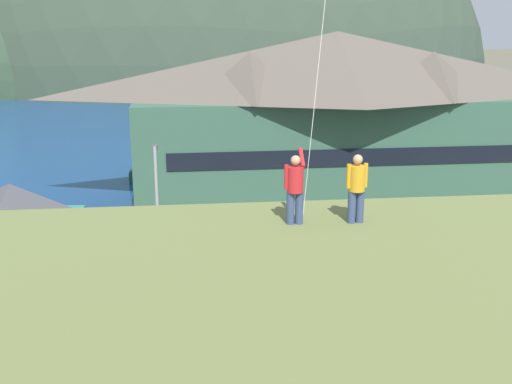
# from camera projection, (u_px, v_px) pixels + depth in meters

# --- Properties ---
(ground_plane) EXTENTS (600.00, 600.00, 0.00)m
(ground_plane) POSITION_uv_depth(u_px,v_px,m) (280.00, 356.00, 23.27)
(ground_plane) COLOR #66604C
(parking_lot_pad) EXTENTS (40.00, 20.00, 0.10)m
(parking_lot_pad) POSITION_uv_depth(u_px,v_px,m) (263.00, 299.00, 28.05)
(parking_lot_pad) COLOR slate
(parking_lot_pad) RESTS_ON ground
(bay_water) EXTENTS (360.00, 84.00, 0.03)m
(bay_water) POSITION_uv_depth(u_px,v_px,m) (211.00, 121.00, 80.80)
(bay_water) COLOR navy
(bay_water) RESTS_ON ground
(far_hill_center_saddle) EXTENTS (107.09, 64.25, 86.90)m
(far_hill_center_saddle) POSITION_uv_depth(u_px,v_px,m) (232.00, 85.00, 129.17)
(far_hill_center_saddle) COLOR #3D4C38
(far_hill_center_saddle) RESTS_ON ground
(harbor_lodge) EXTENTS (29.27, 10.89, 11.74)m
(harbor_lodge) POSITION_uv_depth(u_px,v_px,m) (336.00, 113.00, 42.71)
(harbor_lodge) COLOR #38604C
(harbor_lodge) RESTS_ON ground
(storage_shed_near_lot) EXTENTS (6.04, 5.81, 5.44)m
(storage_shed_near_lot) POSITION_uv_depth(u_px,v_px,m) (15.00, 240.00, 27.47)
(storage_shed_near_lot) COLOR #338475
(storage_shed_near_lot) RESTS_ON ground
(wharf_dock) EXTENTS (3.20, 15.17, 0.70)m
(wharf_dock) POSITION_uv_depth(u_px,v_px,m) (197.00, 159.00, 56.14)
(wharf_dock) COLOR #70604C
(wharf_dock) RESTS_ON ground
(moored_boat_wharfside) EXTENTS (3.56, 8.58, 2.16)m
(moored_boat_wharfside) POSITION_uv_depth(u_px,v_px,m) (154.00, 164.00, 52.28)
(moored_boat_wharfside) COLOR #23564C
(moored_boat_wharfside) RESTS_ON ground
(parked_car_corner_spot) EXTENTS (4.27, 2.18, 1.82)m
(parked_car_corner_spot) POSITION_uv_depth(u_px,v_px,m) (265.00, 264.00, 29.42)
(parked_car_corner_spot) COLOR red
(parked_car_corner_spot) RESTS_ON parking_lot_pad
(parked_car_lone_by_shed) EXTENTS (4.35, 2.36, 1.82)m
(parked_car_lone_by_shed) POSITION_uv_depth(u_px,v_px,m) (281.00, 321.00, 23.78)
(parked_car_lone_by_shed) COLOR #236633
(parked_car_lone_by_shed) RESTS_ON parking_lot_pad
(parked_car_front_row_silver) EXTENTS (4.28, 2.21, 1.82)m
(parked_car_front_row_silver) POSITION_uv_depth(u_px,v_px,m) (445.00, 308.00, 24.82)
(parked_car_front_row_silver) COLOR #9EA3A8
(parked_car_front_row_silver) RESTS_ON parking_lot_pad
(parked_car_back_row_left) EXTENTS (4.34, 2.34, 1.82)m
(parked_car_back_row_left) POSITION_uv_depth(u_px,v_px,m) (432.00, 250.00, 31.28)
(parked_car_back_row_left) COLOR silver
(parked_car_back_row_left) RESTS_ON parking_lot_pad
(parking_light_pole) EXTENTS (0.24, 0.78, 6.07)m
(parking_light_pole) POSITION_uv_depth(u_px,v_px,m) (157.00, 194.00, 31.90)
(parking_light_pole) COLOR #ADADB2
(parking_light_pole) RESTS_ON parking_lot_pad
(person_kite_flyer) EXTENTS (0.52, 0.65, 1.86)m
(person_kite_flyer) POSITION_uv_depth(u_px,v_px,m) (295.00, 187.00, 15.10)
(person_kite_flyer) COLOR #384770
(person_kite_flyer) RESTS_ON grassy_hill_foreground
(person_companion) EXTENTS (0.55, 0.40, 1.74)m
(person_companion) POSITION_uv_depth(u_px,v_px,m) (357.00, 186.00, 15.20)
(person_companion) COLOR #384770
(person_companion) RESTS_ON grassy_hill_foreground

